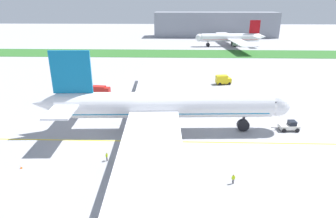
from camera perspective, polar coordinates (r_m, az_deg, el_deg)
ground_plane at (r=59.08m, az=-5.95°, el=-6.29°), size 600.00×600.00×0.00m
apron_taxi_line at (r=59.06m, az=-5.95°, el=-6.30°), size 280.00×0.36×0.01m
grass_median_strip at (r=156.42m, az=-1.01°, el=10.88°), size 320.00×24.00×0.10m
airliner_foreground at (r=60.78m, az=-1.39°, el=0.71°), size 54.10×86.03×17.46m
pushback_tug at (r=68.39m, az=22.76°, el=-3.09°), size 5.98×2.79×2.17m
ground_crew_wingwalker_port at (r=52.72m, az=-11.95°, el=-9.02°), size 0.30×0.55×1.59m
ground_crew_marshaller_front at (r=46.91m, az=12.72°, el=-13.12°), size 0.56×0.31×1.63m
traffic_cone_near_nose at (r=55.67m, az=-26.91°, el=-10.11°), size 0.36×0.36×0.58m
service_truck_baggage_loader at (r=88.75m, az=-13.06°, el=3.65°), size 5.51×2.90×2.69m
service_truck_fuel_bowser at (r=99.32m, az=10.77°, el=5.71°), size 5.31×3.30×3.09m
parked_airliner_far_centre at (r=184.11m, az=12.27°, el=13.54°), size 43.10×67.68×15.34m
terminal_building at (r=231.98m, az=9.27°, el=16.06°), size 91.37×20.00×18.00m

